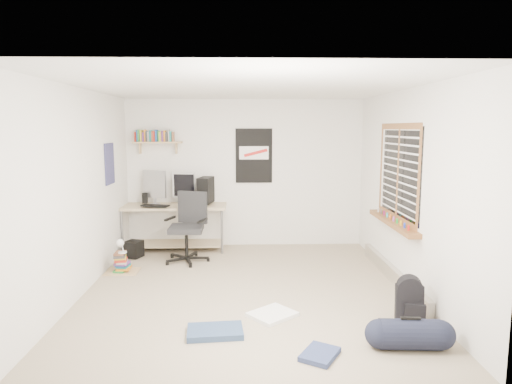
{
  "coord_description": "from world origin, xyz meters",
  "views": [
    {
      "loc": [
        -0.04,
        -5.5,
        2.02
      ],
      "look_at": [
        0.13,
        0.38,
        1.19
      ],
      "focal_mm": 32.0,
      "sensor_mm": 36.0,
      "label": 1
    }
  ],
  "objects_px": {
    "desk": "(175,228)",
    "backpack": "(409,303)",
    "duffel_bag": "(410,334)",
    "book_stack": "(122,262)",
    "office_chair": "(186,230)"
  },
  "relations": [
    {
      "from": "desk",
      "to": "backpack",
      "type": "xyz_separation_m",
      "value": [
        2.88,
        -2.97,
        -0.16
      ]
    },
    {
      "from": "desk",
      "to": "duffel_bag",
      "type": "bearing_deg",
      "value": -50.31
    },
    {
      "from": "duffel_bag",
      "to": "book_stack",
      "type": "distance_m",
      "value": 4.0
    },
    {
      "from": "desk",
      "to": "duffel_bag",
      "type": "xyz_separation_m",
      "value": [
        2.66,
        -3.59,
        -0.22
      ]
    },
    {
      "from": "desk",
      "to": "backpack",
      "type": "distance_m",
      "value": 4.14
    },
    {
      "from": "book_stack",
      "to": "duffel_bag",
      "type": "bearing_deg",
      "value": -36.04
    },
    {
      "from": "office_chair",
      "to": "book_stack",
      "type": "relative_size",
      "value": 2.6
    },
    {
      "from": "office_chair",
      "to": "duffel_bag",
      "type": "distance_m",
      "value": 3.74
    },
    {
      "from": "desk",
      "to": "duffel_bag",
      "type": "distance_m",
      "value": 4.47
    },
    {
      "from": "desk",
      "to": "office_chair",
      "type": "height_order",
      "value": "office_chair"
    },
    {
      "from": "backpack",
      "to": "duffel_bag",
      "type": "bearing_deg",
      "value": -95.8
    },
    {
      "from": "desk",
      "to": "duffel_bag",
      "type": "height_order",
      "value": "desk"
    },
    {
      "from": "desk",
      "to": "backpack",
      "type": "height_order",
      "value": "desk"
    },
    {
      "from": "desk",
      "to": "duffel_bag",
      "type": "relative_size",
      "value": 3.1
    },
    {
      "from": "duffel_bag",
      "to": "book_stack",
      "type": "xyz_separation_m",
      "value": [
        -3.24,
        2.36,
        0.01
      ]
    }
  ]
}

